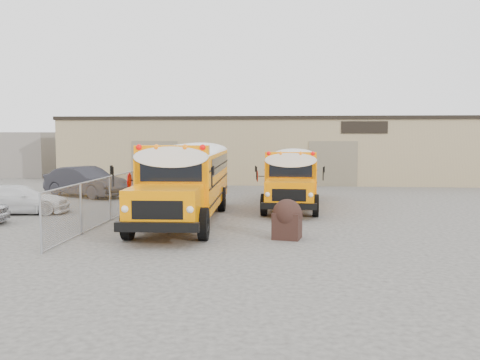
# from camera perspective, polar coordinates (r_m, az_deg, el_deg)

# --- Properties ---
(ground) EXTENTS (120.00, 120.00, 0.00)m
(ground) POSITION_cam_1_polar(r_m,az_deg,el_deg) (21.00, 2.09, -4.61)
(ground) COLOR #43413D
(ground) RESTS_ON ground
(warehouse) EXTENTS (30.20, 10.20, 4.67)m
(warehouse) POSITION_cam_1_polar(r_m,az_deg,el_deg) (40.70, 3.71, 3.39)
(warehouse) COLOR tan
(warehouse) RESTS_ON ground
(chainlink_fence) EXTENTS (0.07, 18.07, 1.81)m
(chainlink_fence) POSITION_cam_1_polar(r_m,az_deg,el_deg) (24.87, -11.44, -1.11)
(chainlink_fence) COLOR gray
(chainlink_fence) RESTS_ON ground
(distant_building_left) EXTENTS (8.00, 6.00, 3.60)m
(distant_building_left) POSITION_cam_1_polar(r_m,az_deg,el_deg) (48.59, -23.16, 2.58)
(distant_building_left) COLOR slate
(distant_building_left) RESTS_ON ground
(school_bus_left) EXTENTS (3.33, 10.79, 3.13)m
(school_bus_left) POSITION_cam_1_polar(r_m,az_deg,el_deg) (28.34, -3.73, 1.56)
(school_bus_left) COLOR orange
(school_bus_left) RESTS_ON ground
(school_bus_right) EXTENTS (2.92, 9.36, 2.72)m
(school_bus_right) POSITION_cam_1_polar(r_m,az_deg,el_deg) (32.07, 5.84, 1.51)
(school_bus_right) COLOR orange
(school_bus_right) RESTS_ON ground
(tarp_bundle) EXTENTS (1.03, 0.98, 1.33)m
(tarp_bundle) POSITION_cam_1_polar(r_m,az_deg,el_deg) (17.86, 5.05, -4.11)
(tarp_bundle) COLOR black
(tarp_bundle) RESTS_ON ground
(car_white) EXTENTS (4.52, 2.48, 1.24)m
(car_white) POSITION_cam_1_polar(r_m,az_deg,el_deg) (25.31, -22.50, -1.93)
(car_white) COLOR silver
(car_white) RESTS_ON ground
(car_dark) EXTENTS (5.31, 3.88, 1.67)m
(car_dark) POSITION_cam_1_polar(r_m,az_deg,el_deg) (30.82, -16.17, -0.17)
(car_dark) COLOR black
(car_dark) RESTS_ON ground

